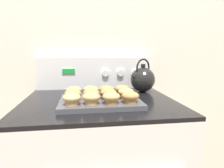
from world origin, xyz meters
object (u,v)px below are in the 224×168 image
muffin_r1_c2 (108,93)px  muffin_r0_c0 (72,99)px  muffin_r2_c0 (74,91)px  muffin_r1_c1 (91,94)px  muffin_r2_c3 (122,90)px  tea_kettle (143,79)px  muffin_r2_c1 (91,90)px  muffin_r0_c1 (91,98)px  muffin_r0_c2 (111,98)px  muffin_r1_c0 (73,95)px  muffin_r2_c2 (107,90)px  muffin_pan (100,101)px  muffin_r1_c3 (126,93)px  muffin_r0_c3 (130,97)px

muffin_r1_c2 → muffin_r0_c0: bearing=-153.5°
muffin_r0_c0 → muffin_r2_c0: same height
muffin_r1_c1 → muffin_r2_c3: bearing=27.6°
tea_kettle → muffin_r2_c1: bearing=-153.5°
muffin_r2_c0 → muffin_r0_c1: bearing=-63.5°
muffin_r0_c2 → tea_kettle: size_ratio=0.38×
muffin_r2_c0 → tea_kettle: (0.41, 0.16, 0.03)m
muffin_r0_c2 → muffin_r1_c2: bearing=90.9°
muffin_r1_c0 → muffin_r2_c2: 0.19m
muffin_r1_c1 → muffin_r2_c3: size_ratio=1.00×
muffin_r2_c0 → muffin_r2_c2: bearing=0.2°
muffin_pan → muffin_r2_c3: muffin_r2_c3 is taller
muffin_r2_c2 → muffin_r2_c1: bearing=178.8°
muffin_pan → muffin_r2_c1: bearing=114.7°
muffin_r1_c2 → muffin_r2_c1: same height
muffin_r1_c3 → muffin_r2_c1: same height
muffin_r0_c1 → muffin_r0_c0: bearing=-179.9°
muffin_r1_c2 → muffin_r2_c0: bearing=153.9°
muffin_r2_c1 → muffin_r0_c3: bearing=-45.5°
muffin_r0_c3 → tea_kettle: 0.37m
muffin_pan → muffin_r1_c1: muffin_r1_c1 is taller
muffin_r0_c0 → muffin_r2_c3: size_ratio=1.00×
muffin_r0_c2 → muffin_r2_c2: (-0.00, 0.17, 0.00)m
muffin_r0_c3 → muffin_r2_c3: same height
muffin_r0_c0 → muffin_r0_c3: same height
muffin_r2_c1 → muffin_r2_c3: same height
muffin_r1_c3 → muffin_r0_c3: bearing=-88.9°
muffin_r2_c0 → muffin_r1_c1: bearing=-44.5°
muffin_r1_c3 → muffin_r2_c1: bearing=153.0°
muffin_r0_c1 → muffin_r1_c0: same height
muffin_r1_c2 → muffin_r2_c2: (0.00, 0.08, 0.00)m
muffin_r2_c0 → tea_kettle: bearing=21.7°
muffin_r2_c2 → muffin_r1_c0: bearing=-153.2°
muffin_r2_c1 → muffin_r1_c2: bearing=-46.7°
muffin_r1_c1 → muffin_r2_c3: 0.19m
muffin_r2_c3 → muffin_r2_c1: bearing=179.8°
muffin_r2_c1 → muffin_r2_c3: size_ratio=1.00×
tea_kettle → muffin_r1_c3: bearing=-122.7°
muffin_r1_c2 → muffin_pan: bearing=-177.7°
muffin_r1_c1 → muffin_r1_c3: bearing=1.0°
muffin_r0_c0 → muffin_r1_c3: 0.27m
muffin_r1_c1 → muffin_r2_c2: (0.08, 0.09, 0.00)m
muffin_r0_c0 → muffin_r2_c3: same height
muffin_r0_c1 → tea_kettle: 0.47m
muffin_r1_c2 → muffin_r2_c0: (-0.17, 0.08, 0.00)m
muffin_r0_c1 → muffin_r1_c0: 0.12m
muffin_r0_c2 → muffin_r1_c3: bearing=46.3°
muffin_r1_c2 → muffin_r2_c3: 0.12m
muffin_r2_c3 → muffin_r0_c0: bearing=-146.5°
muffin_r2_c1 → muffin_r1_c3: bearing=-27.0°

